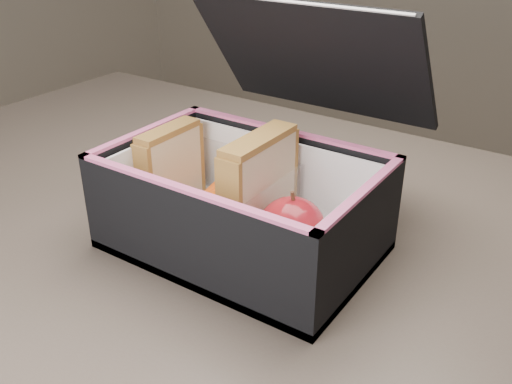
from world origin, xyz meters
TOP-DOWN VIEW (x-y plane):
  - kitchen_table at (0.00, 0.00)m, footprint 1.20×0.80m
  - lunch_bag at (0.03, -0.01)m, footprint 0.27×0.28m
  - plastic_tub at (-0.02, -0.00)m, footprint 0.16×0.12m
  - sandwich_left at (-0.08, -0.00)m, footprint 0.02×0.08m
  - sandwich_right at (0.04, -0.00)m, footprint 0.03×0.10m
  - carrot_sticks at (-0.02, -0.01)m, footprint 0.06×0.14m
  - paper_napkin at (0.10, -0.02)m, footprint 0.10×0.11m
  - red_apple at (0.09, -0.03)m, footprint 0.08×0.08m

SIDE VIEW (x-z plane):
  - kitchen_table at x=0.00m, z-range 0.28..1.03m
  - paper_napkin at x=0.10m, z-range 0.76..0.77m
  - carrot_sticks at x=-0.02m, z-range 0.76..0.80m
  - plastic_tub at x=-0.02m, z-range 0.76..0.83m
  - red_apple at x=0.09m, z-range 0.77..0.84m
  - lunch_bag at x=0.03m, z-range 0.69..0.93m
  - sandwich_left at x=-0.08m, z-range 0.77..0.86m
  - sandwich_right at x=0.04m, z-range 0.76..0.88m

